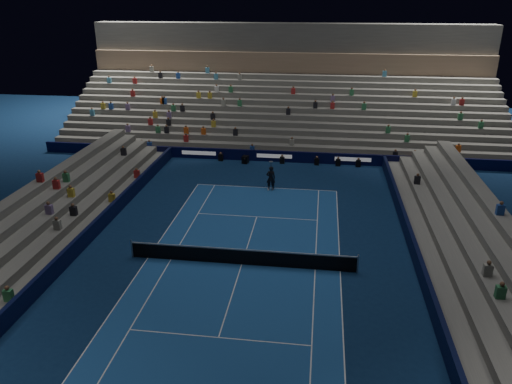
% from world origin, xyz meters
% --- Properties ---
extents(ground, '(90.00, 90.00, 0.00)m').
position_xyz_m(ground, '(0.00, 0.00, 0.00)').
color(ground, '#0B2247').
rests_on(ground, ground).
extents(court_surface, '(10.97, 23.77, 0.01)m').
position_xyz_m(court_surface, '(0.00, 0.00, 0.01)').
color(court_surface, '#1A4A8F').
rests_on(court_surface, ground).
extents(sponsor_barrier_far, '(44.00, 0.25, 1.00)m').
position_xyz_m(sponsor_barrier_far, '(0.00, 18.50, 0.50)').
color(sponsor_barrier_far, black).
rests_on(sponsor_barrier_far, ground).
extents(sponsor_barrier_east, '(0.25, 37.00, 1.00)m').
position_xyz_m(sponsor_barrier_east, '(9.70, 0.00, 0.50)').
color(sponsor_barrier_east, black).
rests_on(sponsor_barrier_east, ground).
extents(sponsor_barrier_west, '(0.25, 37.00, 1.00)m').
position_xyz_m(sponsor_barrier_west, '(-9.70, 0.00, 0.50)').
color(sponsor_barrier_west, black).
rests_on(sponsor_barrier_west, ground).
extents(grandstand_main, '(44.00, 15.20, 11.20)m').
position_xyz_m(grandstand_main, '(0.00, 27.90, 3.38)').
color(grandstand_main, '#61615C').
rests_on(grandstand_main, ground).
extents(grandstand_east, '(5.00, 37.00, 2.50)m').
position_xyz_m(grandstand_east, '(13.17, 0.00, 0.92)').
color(grandstand_east, slate).
rests_on(grandstand_east, ground).
extents(grandstand_west, '(5.00, 37.00, 2.50)m').
position_xyz_m(grandstand_west, '(-13.17, 0.00, 0.92)').
color(grandstand_west, slate).
rests_on(grandstand_west, ground).
extents(tennis_net, '(12.90, 0.10, 1.10)m').
position_xyz_m(tennis_net, '(0.00, 0.00, 0.50)').
color(tennis_net, '#B2B2B7').
rests_on(tennis_net, ground).
extents(tennis_player, '(0.78, 0.59, 1.93)m').
position_xyz_m(tennis_player, '(0.41, 11.51, 0.97)').
color(tennis_player, black).
rests_on(tennis_player, ground).
extents(broadcast_camera, '(0.61, 1.01, 0.66)m').
position_xyz_m(broadcast_camera, '(-2.55, 17.65, 0.34)').
color(broadcast_camera, black).
rests_on(broadcast_camera, ground).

